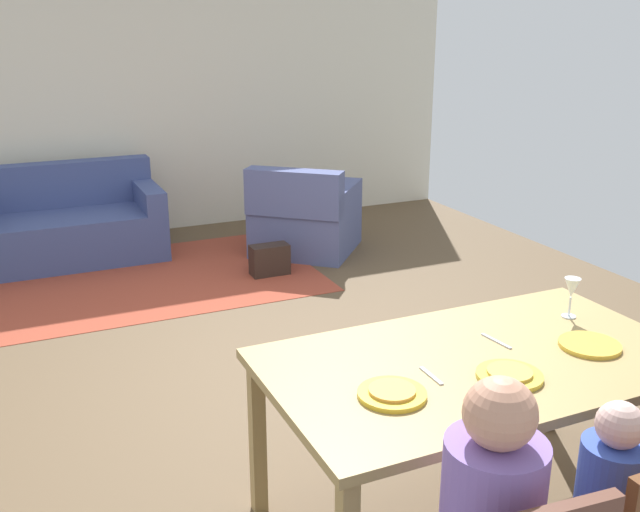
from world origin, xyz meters
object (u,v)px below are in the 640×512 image
plate_near_woman (590,345)px  handbag (270,260)px  plate_near_man (392,394)px  armchair (304,218)px  couch (65,226)px  wine_glass (572,290)px  plate_near_child (509,376)px  dining_table (479,374)px

plate_near_woman → handbag: size_ratio=0.78×
handbag → plate_near_man: bearing=-103.1°
plate_near_woman → armchair: size_ratio=0.21×
couch → wine_glass: bearing=-67.1°
plate_near_woman → handbag: bearing=92.6°
plate_near_man → plate_near_child: size_ratio=1.00×
armchair → handbag: size_ratio=3.77×
plate_near_child → handbag: 3.53m
plate_near_woman → plate_near_child: bearing=-170.4°
plate_near_man → armchair: 4.09m
dining_table → handbag: dining_table is taller
dining_table → plate_near_child: 0.20m
plate_near_man → couch: size_ratio=0.15×
plate_near_woman → plate_near_man: bearing=-178.8°
plate_near_child → wine_glass: (0.62, 0.36, 0.12)m
dining_table → plate_near_child: (0.00, -0.18, 0.08)m
plate_near_woman → wine_glass: wine_glass is taller
plate_near_child → wine_glass: bearing=30.2°
plate_near_man → handbag: size_ratio=0.78×
wine_glass → armchair: wine_glass is taller
plate_near_child → couch: size_ratio=0.15×
plate_near_man → handbag: (0.79, 3.39, -0.64)m
armchair → plate_near_child: bearing=-102.0°
dining_table → plate_near_woman: plate_near_woman is taller
plate_near_woman → handbag: plate_near_woman is taller
plate_near_child → couch: (-1.18, 4.61, -0.46)m
plate_near_man → armchair: bearing=71.3°
wine_glass → handbag: size_ratio=0.58×
plate_near_man → plate_near_woman: 0.94m
plate_near_woman → couch: 4.85m
dining_table → plate_near_child: size_ratio=6.87×
plate_near_man → wine_glass: wine_glass is taller
plate_near_man → wine_glass: bearing=15.4°
plate_near_child → handbag: (0.32, 3.45, -0.64)m
plate_near_man → plate_near_woman: bearing=1.2°
wine_glass → couch: size_ratio=0.11×
dining_table → plate_near_woman: (0.47, -0.10, 0.08)m
plate_near_man → couch: bearing=98.9°
dining_table → wine_glass: wine_glass is taller
armchair → handbag: 0.72m
couch → handbag: 1.90m
plate_near_man → plate_near_child: bearing=-7.2°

